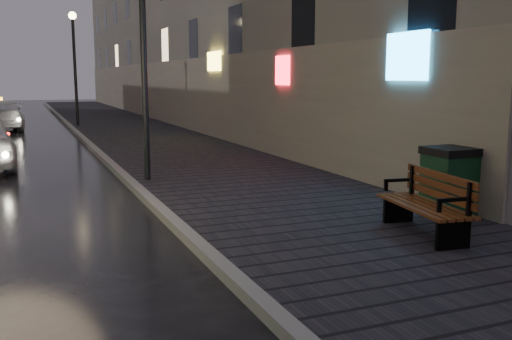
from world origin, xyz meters
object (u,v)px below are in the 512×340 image
(lamp_near, at_px, (143,26))
(trash_bin, at_px, (449,180))
(bench, at_px, (428,203))
(lamp_far, at_px, (74,54))
(taxi_mid, at_px, (0,115))

(lamp_near, xyz_separation_m, trash_bin, (3.95, -5.16, -2.77))
(lamp_near, distance_m, bench, 7.25)
(lamp_near, xyz_separation_m, bench, (2.83, -6.02, -2.88))
(lamp_far, bearing_deg, bench, -82.68)
(bench, height_order, taxi_mid, taxi_mid)
(bench, xyz_separation_m, taxi_mid, (-6.24, 22.49, 0.08))
(bench, relative_size, trash_bin, 1.65)
(lamp_far, bearing_deg, taxi_mid, 172.12)
(lamp_near, height_order, taxi_mid, lamp_near)
(bench, distance_m, trash_bin, 1.42)
(lamp_near, relative_size, trash_bin, 4.69)
(lamp_far, distance_m, trash_bin, 21.70)
(taxi_mid, bearing_deg, bench, 101.27)
(trash_bin, relative_size, taxi_mid, 0.24)
(trash_bin, bearing_deg, bench, -142.70)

